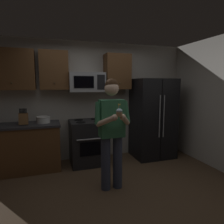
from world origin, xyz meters
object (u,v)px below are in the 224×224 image
(refrigerator, at_px, (153,118))
(knife_block, at_px, (23,119))
(oven_range, at_px, (89,142))
(bowl_large_white, at_px, (43,119))
(microwave, at_px, (87,82))
(person, at_px, (112,128))
(cupcake, at_px, (119,112))

(refrigerator, height_order, knife_block, refrigerator)
(oven_range, xyz_separation_m, knife_block, (-1.24, -0.03, 0.58))
(bowl_large_white, bearing_deg, refrigerator, -2.40)
(microwave, relative_size, bowl_large_white, 2.69)
(knife_block, bearing_deg, person, -39.46)
(microwave, bearing_deg, refrigerator, -6.03)
(bowl_large_white, xyz_separation_m, person, (1.03, -1.22, 0.01))
(refrigerator, distance_m, knife_block, 2.74)
(refrigerator, bearing_deg, knife_block, 179.80)
(oven_range, distance_m, person, 1.29)
(microwave, bearing_deg, bowl_large_white, -176.26)
(refrigerator, distance_m, person, 1.77)
(knife_block, bearing_deg, microwave, 6.86)
(knife_block, bearing_deg, refrigerator, -0.20)
(cupcake, bearing_deg, refrigerator, 46.88)
(oven_range, relative_size, bowl_large_white, 3.39)
(microwave, xyz_separation_m, knife_block, (-1.24, -0.15, -0.68))
(knife_block, bearing_deg, oven_range, 1.37)
(cupcake, bearing_deg, microwave, 94.93)
(person, bearing_deg, microwave, 96.19)
(oven_range, distance_m, bowl_large_white, 1.04)
(refrigerator, bearing_deg, bowl_large_white, 177.60)
(microwave, relative_size, person, 0.42)
(refrigerator, height_order, bowl_large_white, refrigerator)
(refrigerator, xyz_separation_m, person, (-1.36, -1.12, 0.10))
(oven_range, xyz_separation_m, bowl_large_white, (-0.89, 0.06, 0.53))
(person, bearing_deg, knife_block, 140.54)
(microwave, relative_size, refrigerator, 0.41)
(knife_block, height_order, bowl_large_white, knife_block)
(oven_range, distance_m, cupcake, 1.71)
(bowl_large_white, bearing_deg, microwave, 3.74)
(oven_range, bearing_deg, bowl_large_white, 176.08)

